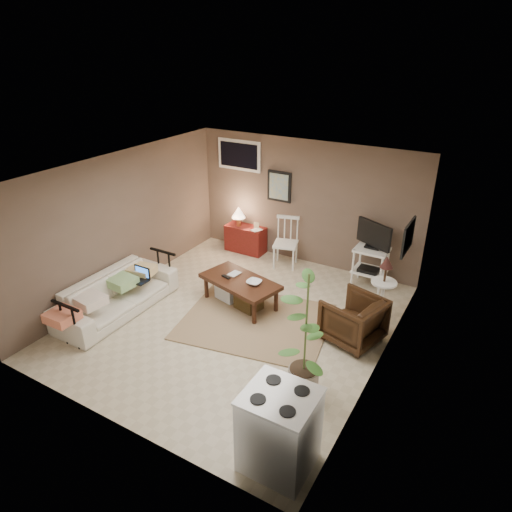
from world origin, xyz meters
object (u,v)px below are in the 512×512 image
Objects in this scene: sofa at (116,289)px; side_table at (384,280)px; coffee_table at (240,290)px; tv_stand at (371,253)px; red_console at (245,236)px; armchair at (353,318)px; potted_plant at (306,331)px; spindle_chair at (286,244)px; stove at (279,430)px.

sofa is 1.97× the size of side_table.
tv_stand is (1.65, 1.71, 0.37)m from coffee_table.
red_console reaches higher than armchair.
coffee_table is 1.19× the size of tv_stand.
potted_plant reaches higher than sofa.
potted_plant reaches higher than spindle_chair.
sofa is 2.19× the size of red_console.
stove is at bearing -78.07° from potted_plant.
armchair is 1.45m from potted_plant.
spindle_chair is 0.91× the size of side_table.
side_table is at bearing 21.00° from coffee_table.
side_table reaches higher than red_console.
spindle_chair is at bearing 90.33° from coffee_table.
stove reaches higher than coffee_table.
red_console reaches higher than coffee_table.
tv_stand is (3.26, 2.87, 0.24)m from sofa.
coffee_table is at bearing -89.67° from spindle_chair.
sofa is 3.43m from potted_plant.
potted_plant is (1.78, -1.36, 0.63)m from coffee_table.
sofa reaches higher than coffee_table.
spindle_chair reaches higher than armchair.
sofa is at bearing -119.31° from spindle_chair.
spindle_chair reaches higher than coffee_table.
spindle_chair is at bearing 120.45° from potted_plant.
sofa is 4.24m from side_table.
armchair is (-0.18, -0.83, -0.27)m from side_table.
red_console is at bearing 161.86° from side_table.
tv_stand reaches higher than spindle_chair.
red_console is 4.30m from potted_plant.
side_table is 0.89m from armchair.
armchair is at bearing -32.07° from red_console.
armchair is at bearing -72.10° from sofa.
tv_stand is (2.68, -0.14, 0.31)m from red_console.
coffee_table is 2.40m from tv_stand.
red_console is at bearing 119.10° from coffee_table.
side_table is (2.14, -0.87, 0.20)m from spindle_chair.
tv_stand is at bearing -3.09° from red_console.
tv_stand reaches higher than coffee_table.
side_table is at bearing -176.75° from armchair.
coffee_table is 2.32m from potted_plant.
side_table is 0.62× the size of potted_plant.
sofa is 3.85m from stove.
armchair is (3.55, 1.15, -0.02)m from sofa.
spindle_chair is 0.80× the size of tv_stand.
spindle_chair is at bearing -29.31° from sofa.
spindle_chair is (1.02, -0.16, 0.12)m from red_console.
coffee_table is at bearing 129.22° from stove.
armchair is at bearing -0.37° from coffee_table.
side_table is (3.16, -1.04, 0.33)m from red_console.
sofa is 1.72× the size of tv_stand.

